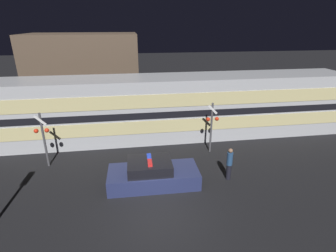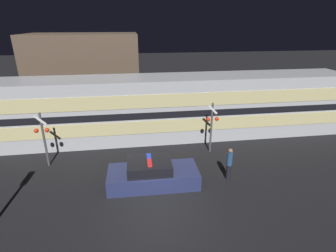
# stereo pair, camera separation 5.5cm
# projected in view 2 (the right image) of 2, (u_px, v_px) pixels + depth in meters

# --- Properties ---
(ground_plane) EXTENTS (120.00, 120.00, 0.00)m
(ground_plane) POSITION_uv_depth(u_px,v_px,m) (158.00, 214.00, 10.60)
(ground_plane) COLOR black
(train) EXTENTS (22.77, 3.01, 4.05)m
(train) POSITION_uv_depth(u_px,v_px,m) (179.00, 107.00, 17.31)
(train) COLOR #B7BABF
(train) RESTS_ON ground_plane
(police_car) EXTENTS (4.29, 1.90, 1.37)m
(police_car) POSITION_uv_depth(u_px,v_px,m) (152.00, 174.00, 12.42)
(police_car) COLOR navy
(police_car) RESTS_ON ground_plane
(pedestrian) EXTENTS (0.28, 0.28, 1.66)m
(pedestrian) POSITION_uv_depth(u_px,v_px,m) (229.00, 164.00, 12.67)
(pedestrian) COLOR black
(pedestrian) RESTS_ON ground_plane
(crossing_signal_near) EXTENTS (0.75, 0.30, 3.03)m
(crossing_signal_near) POSITION_uv_depth(u_px,v_px,m) (212.00, 124.00, 15.03)
(crossing_signal_near) COLOR #4C4C51
(crossing_signal_near) RESTS_ON ground_plane
(crossing_signal_far) EXTENTS (0.75, 0.30, 3.02)m
(crossing_signal_far) POSITION_uv_depth(u_px,v_px,m) (43.00, 136.00, 13.50)
(crossing_signal_far) COLOR #4C4C51
(crossing_signal_far) RESTS_ON ground_plane
(building_left) EXTENTS (9.12, 5.11, 6.38)m
(building_left) POSITION_uv_depth(u_px,v_px,m) (86.00, 72.00, 22.96)
(building_left) COLOR brown
(building_left) RESTS_ON ground_plane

